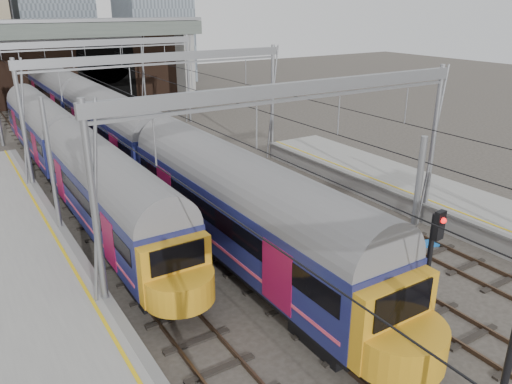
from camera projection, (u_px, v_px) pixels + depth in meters
ground at (449, 370)px, 15.41m from camera, size 160.00×160.00×0.00m
tracks at (219, 211)px, 27.26m from camera, size 14.40×80.00×0.22m
overhead_line at (165, 75)px, 30.07m from camera, size 16.80×80.00×8.00m
retaining_wall at (72, 64)px, 55.63m from camera, size 28.00×2.75×9.00m
overbridge at (68, 40)px, 49.21m from camera, size 28.00×3.00×9.25m
train_main at (82, 108)px, 41.08m from camera, size 2.98×68.92×5.07m
train_second at (70, 155)px, 28.98m from camera, size 2.66×30.78×4.62m
signal_near_left at (508, 382)px, 10.53m from camera, size 0.39×0.47×4.96m
signal_near_centre at (430, 265)px, 15.25m from camera, size 0.36×0.47×4.96m
equip_cover_a at (375, 264)px, 21.61m from camera, size 1.05×0.83×0.11m
equip_cover_b at (419, 333)px, 17.08m from camera, size 1.02×0.85×0.10m
equip_cover_c at (428, 243)px, 23.45m from camera, size 1.04×0.89×0.10m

